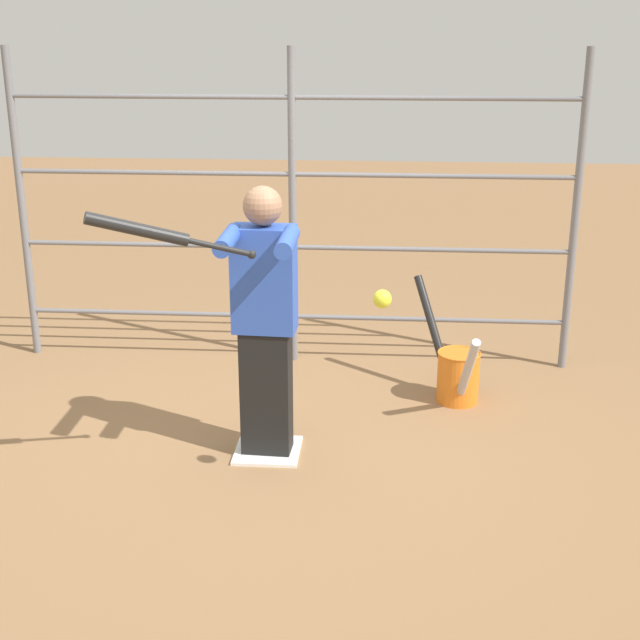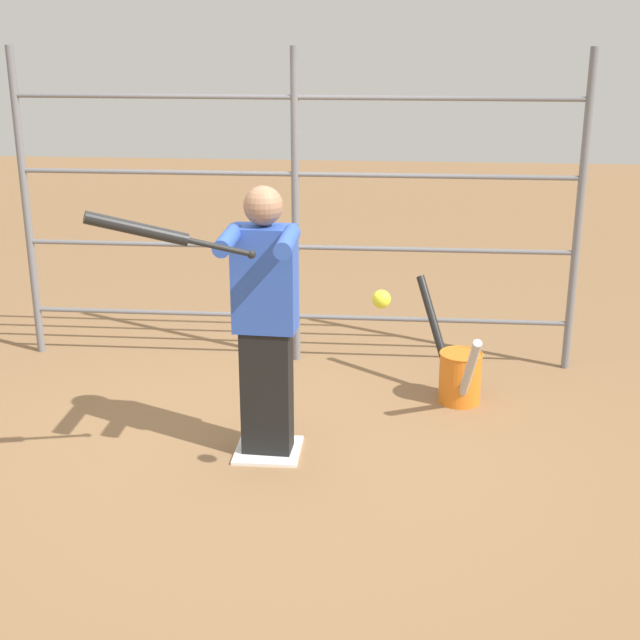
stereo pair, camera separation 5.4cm
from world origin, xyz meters
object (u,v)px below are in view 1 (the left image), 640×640
Objects in this scene: softball_in_flight at (382,299)px; batter at (264,316)px; bat_bucket at (457,372)px; baseball_bat_swinging at (152,232)px.

batter is at bearing -41.24° from softball_in_flight.
batter is at bearing 36.24° from bat_bucket.
softball_in_flight is at bearing -178.68° from baseball_bat_swinging.
bat_bucket is at bearing -137.90° from baseball_bat_swinging.
bat_bucket is (-0.53, -1.50, -0.99)m from softball_in_flight.
baseball_bat_swinging is at bearing 42.10° from bat_bucket.
softball_in_flight is 1.87m from bat_bucket.
batter is at bearing -126.61° from baseball_bat_swinging.
batter reaches higher than softball_in_flight.
softball_in_flight is at bearing 138.76° from batter.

